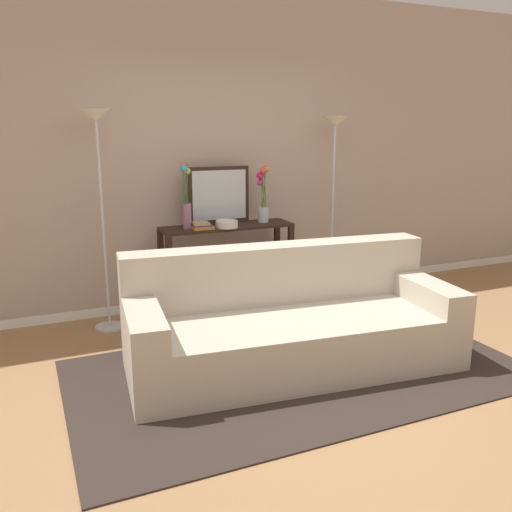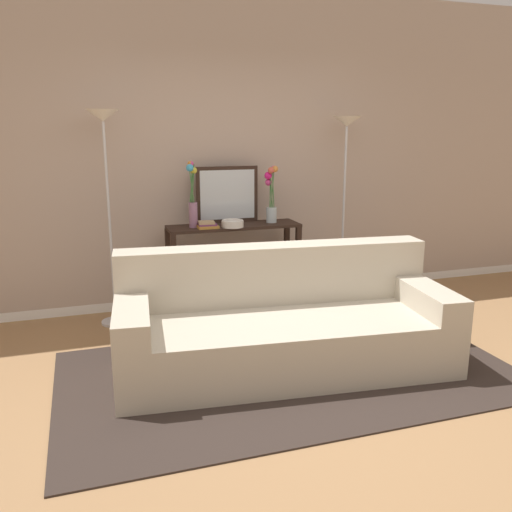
{
  "view_description": "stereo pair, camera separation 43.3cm",
  "coord_description": "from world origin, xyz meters",
  "px_view_note": "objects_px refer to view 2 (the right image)",
  "views": [
    {
      "loc": [
        -1.79,
        -2.89,
        1.78
      ],
      "look_at": [
        -0.01,
        1.18,
        0.71
      ],
      "focal_mm": 37.86,
      "sensor_mm": 36.0,
      "label": 1
    },
    {
      "loc": [
        -1.39,
        -3.04,
        1.78
      ],
      "look_at": [
        -0.01,
        1.18,
        0.71
      ],
      "focal_mm": 37.86,
      "sensor_mm": 36.0,
      "label": 2
    }
  ],
  "objects_px": {
    "floor_lamp_right": "(346,158)",
    "wall_mirror": "(227,195)",
    "vase_tall_flowers": "(192,197)",
    "fruit_bowl": "(233,223)",
    "console_table": "(234,252)",
    "couch": "(283,327)",
    "floor_lamp_left": "(105,158)",
    "book_row_under_console": "(204,307)",
    "vase_short_flowers": "(271,196)",
    "book_stack": "(207,225)"
  },
  "relations": [
    {
      "from": "floor_lamp_right",
      "to": "wall_mirror",
      "type": "bearing_deg",
      "value": 171.52
    },
    {
      "from": "vase_tall_flowers",
      "to": "fruit_bowl",
      "type": "bearing_deg",
      "value": -15.86
    },
    {
      "from": "console_table",
      "to": "vase_tall_flowers",
      "type": "xyz_separation_m",
      "value": [
        -0.4,
        -0.01,
        0.55
      ]
    },
    {
      "from": "couch",
      "to": "floor_lamp_left",
      "type": "height_order",
      "value": "floor_lamp_left"
    },
    {
      "from": "floor_lamp_left",
      "to": "book_row_under_console",
      "type": "bearing_deg",
      "value": 1.72
    },
    {
      "from": "vase_short_flowers",
      "to": "wall_mirror",
      "type": "bearing_deg",
      "value": 161.35
    },
    {
      "from": "wall_mirror",
      "to": "couch",
      "type": "bearing_deg",
      "value": -89.43
    },
    {
      "from": "console_table",
      "to": "floor_lamp_right",
      "type": "relative_size",
      "value": 0.68
    },
    {
      "from": "couch",
      "to": "book_row_under_console",
      "type": "height_order",
      "value": "couch"
    },
    {
      "from": "wall_mirror",
      "to": "fruit_bowl",
      "type": "bearing_deg",
      "value": -95.2
    },
    {
      "from": "floor_lamp_left",
      "to": "fruit_bowl",
      "type": "height_order",
      "value": "floor_lamp_left"
    },
    {
      "from": "couch",
      "to": "console_table",
      "type": "xyz_separation_m",
      "value": [
        0.0,
        1.36,
        0.28
      ]
    },
    {
      "from": "floor_lamp_left",
      "to": "floor_lamp_right",
      "type": "xyz_separation_m",
      "value": [
        2.32,
        -0.0,
        -0.03
      ]
    },
    {
      "from": "couch",
      "to": "fruit_bowl",
      "type": "distance_m",
      "value": 1.37
    },
    {
      "from": "fruit_bowl",
      "to": "book_stack",
      "type": "xyz_separation_m",
      "value": [
        -0.24,
        0.03,
        -0.01
      ]
    },
    {
      "from": "vase_tall_flowers",
      "to": "book_stack",
      "type": "height_order",
      "value": "vase_tall_flowers"
    },
    {
      "from": "floor_lamp_right",
      "to": "console_table",
      "type": "bearing_deg",
      "value": 178.75
    },
    {
      "from": "wall_mirror",
      "to": "book_stack",
      "type": "bearing_deg",
      "value": -138.12
    },
    {
      "from": "couch",
      "to": "vase_tall_flowers",
      "type": "xyz_separation_m",
      "value": [
        -0.39,
        1.34,
        0.83
      ]
    },
    {
      "from": "couch",
      "to": "vase_tall_flowers",
      "type": "relative_size",
      "value": 4.13
    },
    {
      "from": "couch",
      "to": "floor_lamp_left",
      "type": "bearing_deg",
      "value": 130.91
    },
    {
      "from": "floor_lamp_right",
      "to": "wall_mirror",
      "type": "distance_m",
      "value": 1.24
    },
    {
      "from": "vase_short_flowers",
      "to": "book_stack",
      "type": "relative_size",
      "value": 2.89
    },
    {
      "from": "fruit_bowl",
      "to": "floor_lamp_left",
      "type": "bearing_deg",
      "value": 175.53
    },
    {
      "from": "book_row_under_console",
      "to": "floor_lamp_right",
      "type": "bearing_deg",
      "value": -0.99
    },
    {
      "from": "couch",
      "to": "floor_lamp_right",
      "type": "height_order",
      "value": "floor_lamp_right"
    },
    {
      "from": "floor_lamp_right",
      "to": "book_stack",
      "type": "relative_size",
      "value": 9.81
    },
    {
      "from": "wall_mirror",
      "to": "vase_tall_flowers",
      "type": "height_order",
      "value": "vase_tall_flowers"
    },
    {
      "from": "floor_lamp_left",
      "to": "floor_lamp_right",
      "type": "relative_size",
      "value": 1.02
    },
    {
      "from": "floor_lamp_left",
      "to": "couch",
      "type": "bearing_deg",
      "value": -49.09
    },
    {
      "from": "console_table",
      "to": "fruit_bowl",
      "type": "relative_size",
      "value": 6.1
    },
    {
      "from": "vase_short_flowers",
      "to": "book_stack",
      "type": "distance_m",
      "value": 0.71
    },
    {
      "from": "console_table",
      "to": "fruit_bowl",
      "type": "bearing_deg",
      "value": -109.9
    },
    {
      "from": "vase_short_flowers",
      "to": "book_row_under_console",
      "type": "xyz_separation_m",
      "value": [
        -0.7,
        -0.01,
        -1.06
      ]
    },
    {
      "from": "wall_mirror",
      "to": "vase_short_flowers",
      "type": "height_order",
      "value": "vase_short_flowers"
    },
    {
      "from": "floor_lamp_left",
      "to": "wall_mirror",
      "type": "distance_m",
      "value": 1.21
    },
    {
      "from": "console_table",
      "to": "vase_tall_flowers",
      "type": "relative_size",
      "value": 2.08
    },
    {
      "from": "console_table",
      "to": "book_row_under_console",
      "type": "bearing_deg",
      "value": 180.0
    },
    {
      "from": "couch",
      "to": "vase_tall_flowers",
      "type": "bearing_deg",
      "value": 106.34
    },
    {
      "from": "couch",
      "to": "wall_mirror",
      "type": "bearing_deg",
      "value": 90.57
    },
    {
      "from": "wall_mirror",
      "to": "fruit_bowl",
      "type": "distance_m",
      "value": 0.36
    },
    {
      "from": "floor_lamp_right",
      "to": "book_stack",
      "type": "height_order",
      "value": "floor_lamp_right"
    },
    {
      "from": "console_table",
      "to": "floor_lamp_left",
      "type": "xyz_separation_m",
      "value": [
        -1.15,
        -0.03,
        0.92
      ]
    },
    {
      "from": "floor_lamp_right",
      "to": "wall_mirror",
      "type": "height_order",
      "value": "floor_lamp_right"
    },
    {
      "from": "couch",
      "to": "fruit_bowl",
      "type": "relative_size",
      "value": 12.1
    },
    {
      "from": "floor_lamp_left",
      "to": "floor_lamp_right",
      "type": "distance_m",
      "value": 2.32
    },
    {
      "from": "fruit_bowl",
      "to": "wall_mirror",
      "type": "bearing_deg",
      "value": 84.8
    },
    {
      "from": "couch",
      "to": "vase_short_flowers",
      "type": "bearing_deg",
      "value": 74.1
    },
    {
      "from": "fruit_bowl",
      "to": "vase_short_flowers",
      "type": "bearing_deg",
      "value": 16.38
    },
    {
      "from": "console_table",
      "to": "fruit_bowl",
      "type": "height_order",
      "value": "fruit_bowl"
    }
  ]
}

